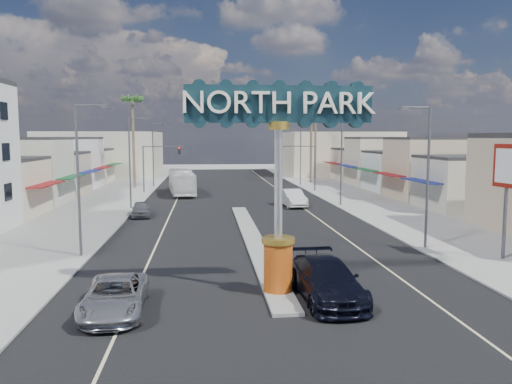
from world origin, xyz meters
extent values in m
plane|color=gray|center=(0.00, 30.00, 0.00)|extent=(160.00, 160.00, 0.00)
cube|color=black|center=(0.00, 30.00, 0.01)|extent=(20.00, 120.00, 0.01)
cube|color=gray|center=(0.00, 14.00, 0.08)|extent=(1.30, 30.00, 0.16)
cube|color=gray|center=(-14.00, 30.00, 0.06)|extent=(8.00, 120.00, 0.12)
cube|color=gray|center=(14.00, 30.00, 0.06)|extent=(8.00, 120.00, 0.12)
cube|color=beige|center=(-24.00, 43.00, 3.00)|extent=(12.00, 42.00, 6.00)
cube|color=#B7B29E|center=(24.00, 43.00, 3.00)|extent=(12.00, 42.00, 6.00)
cube|color=#B7B29E|center=(-22.00, 75.00, 4.00)|extent=(20.00, 20.00, 8.00)
cube|color=beige|center=(22.00, 75.00, 4.00)|extent=(20.00, 20.00, 8.00)
cylinder|color=#C7420F|center=(0.00, 2.00, 1.26)|extent=(1.30, 1.30, 2.20)
cylinder|color=gold|center=(0.00, 2.00, 2.49)|extent=(1.50, 1.50, 0.25)
cylinder|color=#B7B7BC|center=(0.00, 2.00, 5.01)|extent=(0.36, 0.36, 4.80)
cylinder|color=gold|center=(0.00, 2.00, 7.58)|extent=(0.90, 0.90, 0.35)
cube|color=#0F272E|center=(0.00, 2.00, 8.51)|extent=(8.20, 0.50, 1.60)
cylinder|color=#47474C|center=(-11.00, 44.00, 3.00)|extent=(0.18, 0.18, 6.00)
cylinder|color=#47474C|center=(-8.50, 44.00, 5.90)|extent=(5.00, 0.12, 0.12)
cube|color=black|center=(-6.50, 44.00, 5.40)|extent=(0.32, 0.32, 1.00)
sphere|color=red|center=(-6.50, 43.82, 5.72)|extent=(0.22, 0.22, 0.22)
cylinder|color=#47474C|center=(11.00, 44.00, 3.00)|extent=(0.18, 0.18, 6.00)
cylinder|color=#47474C|center=(8.50, 44.00, 5.90)|extent=(5.00, 0.12, 0.12)
cube|color=black|center=(6.50, 44.00, 5.40)|extent=(0.32, 0.32, 1.00)
sphere|color=red|center=(6.50, 43.82, 5.72)|extent=(0.22, 0.22, 0.22)
cylinder|color=#47474C|center=(-10.60, 10.00, 4.50)|extent=(0.16, 0.16, 9.00)
cylinder|color=#47474C|center=(-9.70, 10.00, 8.90)|extent=(1.80, 0.10, 0.10)
cube|color=#47474C|center=(-8.90, 10.00, 8.80)|extent=(0.50, 0.22, 0.15)
cylinder|color=#47474C|center=(-10.60, 30.00, 4.50)|extent=(0.16, 0.16, 9.00)
cylinder|color=#47474C|center=(-9.70, 30.00, 8.90)|extent=(1.80, 0.10, 0.10)
cube|color=#47474C|center=(-8.90, 30.00, 8.80)|extent=(0.50, 0.22, 0.15)
cylinder|color=#47474C|center=(-10.60, 52.00, 4.50)|extent=(0.16, 0.16, 9.00)
cylinder|color=#47474C|center=(-9.70, 52.00, 8.90)|extent=(1.80, 0.10, 0.10)
cube|color=#47474C|center=(-8.90, 52.00, 8.80)|extent=(0.50, 0.22, 0.15)
cylinder|color=#47474C|center=(10.60, 10.00, 4.50)|extent=(0.16, 0.16, 9.00)
cylinder|color=#47474C|center=(9.70, 10.00, 8.90)|extent=(1.80, 0.10, 0.10)
cube|color=#47474C|center=(8.90, 10.00, 8.80)|extent=(0.50, 0.22, 0.15)
cylinder|color=#47474C|center=(10.60, 30.00, 4.50)|extent=(0.16, 0.16, 9.00)
cylinder|color=#47474C|center=(9.70, 30.00, 8.90)|extent=(1.80, 0.10, 0.10)
cube|color=#47474C|center=(8.90, 30.00, 8.80)|extent=(0.50, 0.22, 0.15)
cylinder|color=#47474C|center=(10.60, 52.00, 4.50)|extent=(0.16, 0.16, 9.00)
cylinder|color=#47474C|center=(9.70, 52.00, 8.90)|extent=(1.80, 0.10, 0.10)
cube|color=#47474C|center=(8.90, 52.00, 8.80)|extent=(0.50, 0.22, 0.15)
cylinder|color=brown|center=(-13.00, 50.00, 6.00)|extent=(0.36, 0.36, 12.00)
cylinder|color=brown|center=(13.00, 56.00, 5.50)|extent=(0.36, 0.36, 11.00)
cylinder|color=brown|center=(15.00, 62.00, 6.50)|extent=(0.36, 0.36, 13.00)
imported|color=#A5A4A9|center=(-6.91, 0.17, 0.72)|extent=(2.58, 5.27, 1.44)
imported|color=black|center=(2.00, 0.99, 0.88)|extent=(2.71, 6.16, 1.76)
imported|color=slate|center=(-9.00, 25.06, 0.69)|extent=(1.99, 4.17, 1.38)
imported|color=silver|center=(5.59, 30.23, 0.88)|extent=(2.42, 5.52, 1.76)
imported|color=white|center=(-6.18, 42.46, 1.54)|extent=(3.88, 11.29, 3.08)
cylinder|color=#47474C|center=(13.80, 6.79, 2.18)|extent=(0.21, 0.21, 4.11)
cube|color=maroon|center=(13.80, 6.79, 5.47)|extent=(0.53, 2.07, 2.47)
cube|color=white|center=(13.66, 6.77, 5.47)|extent=(0.24, 1.63, 1.95)
camera|label=1|loc=(-3.21, -19.79, 7.10)|focal=35.00mm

